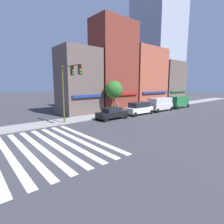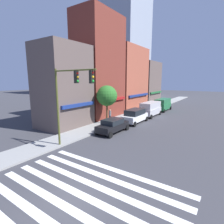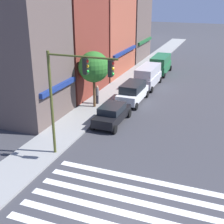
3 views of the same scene
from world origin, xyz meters
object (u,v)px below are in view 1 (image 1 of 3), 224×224
(van_silver, at_px, (160,104))
(van_green, at_px, (179,101))
(sedan_black, at_px, (112,113))
(pedestrian_grey_coat, at_px, (117,107))
(street_tree, at_px, (114,90))
(suv_white, at_px, (139,108))
(traffic_signal, at_px, (69,83))

(van_silver, bearing_deg, van_green, 0.67)
(sedan_black, xyz_separation_m, van_green, (17.70, -0.00, 0.44))
(pedestrian_grey_coat, relative_size, street_tree, 0.35)
(suv_white, xyz_separation_m, pedestrian_grey_coat, (-2.01, 2.88, 0.04))
(traffic_signal, distance_m, street_tree, 9.42)
(pedestrian_grey_coat, bearing_deg, street_tree, 129.95)
(sedan_black, xyz_separation_m, suv_white, (5.63, 0.00, 0.19))
(van_green, distance_m, street_tree, 15.40)
(traffic_signal, height_order, sedan_black, traffic_signal)
(traffic_signal, xyz_separation_m, suv_white, (11.83, -0.15, -3.92))
(van_silver, relative_size, van_green, 1.00)
(suv_white, bearing_deg, traffic_signal, 179.69)
(street_tree, bearing_deg, van_green, -10.63)
(van_silver, relative_size, street_tree, 0.98)
(van_silver, distance_m, street_tree, 9.37)
(traffic_signal, bearing_deg, suv_white, -0.71)
(van_silver, xyz_separation_m, van_green, (6.36, 0.00, 0.00))
(van_green, relative_size, pedestrian_grey_coat, 2.84)
(traffic_signal, bearing_deg, van_silver, -0.48)
(van_silver, height_order, pedestrian_grey_coat, van_silver)
(sedan_black, relative_size, van_green, 0.88)
(suv_white, distance_m, van_green, 12.07)
(traffic_signal, relative_size, street_tree, 1.35)
(sedan_black, xyz_separation_m, pedestrian_grey_coat, (3.62, 2.88, 0.23))
(sedan_black, height_order, van_silver, van_silver)
(van_green, xyz_separation_m, pedestrian_grey_coat, (-14.08, 2.88, -0.21))
(suv_white, height_order, van_green, van_green)
(sedan_black, bearing_deg, suv_white, 0.54)
(street_tree, bearing_deg, suv_white, -44.46)
(van_silver, bearing_deg, pedestrian_grey_coat, 160.17)
(traffic_signal, xyz_separation_m, van_green, (23.89, -0.15, -3.67))
(van_silver, xyz_separation_m, pedestrian_grey_coat, (-7.71, 2.88, -0.21))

